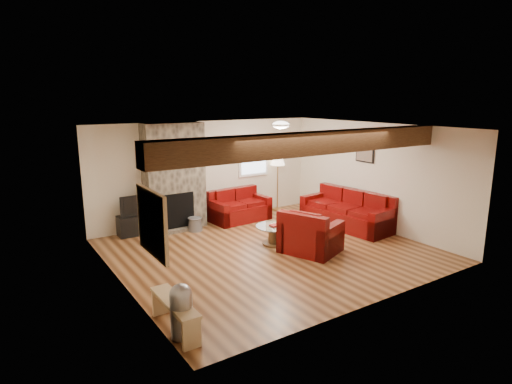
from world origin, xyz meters
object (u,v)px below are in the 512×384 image
Objects in this scene: loveseat at (239,205)px; floor_lamp at (278,163)px; television at (137,204)px; armchair_red at (311,231)px; tv_cabinet at (139,224)px; sofa_three at (347,209)px; coffee_table at (275,235)px.

floor_lamp is (1.42, 0.32, 0.92)m from loveseat.
floor_lamp is at bearing 0.29° from television.
loveseat is 2.72m from armchair_red.
loveseat is at bearing -6.81° from tv_cabinet.
sofa_three is 2.71× the size of coffee_table.
sofa_three is at bearing -26.69° from tv_cabinet.
sofa_three is 1.46× the size of floor_lamp.
armchair_red is (0.04, -2.72, 0.04)m from loveseat.
coffee_table is at bearing -45.73° from tv_cabinet.
tv_cabinet reaches higher than coffee_table.
armchair_red is at bearing -72.29° from sofa_three.
television reaches higher than sofa_three.
tv_cabinet is at bearing 0.00° from television.
sofa_three is 2.43m from floor_lamp.
floor_lamp reaches higher than tv_cabinet.
sofa_three is 2.18m from coffee_table.
tv_cabinet is (-2.56, 3.02, -0.20)m from armchair_red.
coffee_table is (-0.34, 0.75, -0.23)m from armchair_red.
armchair_red reaches higher than coffee_table.
tv_cabinet is (-4.38, 2.20, -0.20)m from sofa_three.
tv_cabinet is 0.60× the size of floor_lamp.
television reaches higher than tv_cabinet.
sofa_three is 2.67m from loveseat.
television is (0.00, 0.00, 0.47)m from tv_cabinet.
television is 0.54× the size of floor_lamp.
tv_cabinet is at bearing 18.38° from armchair_red.
sofa_three is 4.91m from television.
sofa_three is at bearing -26.69° from television.
floor_lamp reaches higher than loveseat.
armchair_red is (-1.82, -0.82, -0.00)m from sofa_three.
television reaches higher than armchair_red.
floor_lamp is at bearing 0.29° from tv_cabinet.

